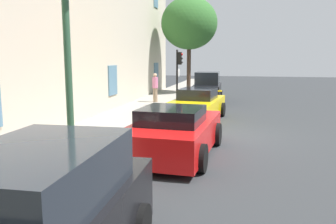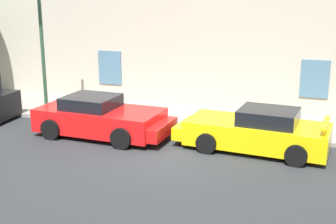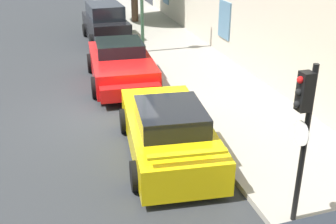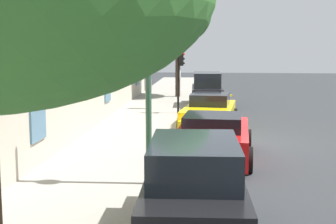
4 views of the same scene
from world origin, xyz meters
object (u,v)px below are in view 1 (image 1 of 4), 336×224
tree_midblock (189,23)px  pedestrian_admiring (155,87)px  sportscar_red_lead (176,132)px  traffic_light (179,68)px  hatchback_parked (207,88)px  sportscar_yellow_flank (195,107)px

tree_midblock → pedestrian_admiring: (-5.71, 1.08, -4.18)m
sportscar_red_lead → pedestrian_admiring: size_ratio=2.86×
tree_midblock → traffic_light: (-7.18, -0.60, -2.99)m
hatchback_parked → traffic_light: 3.57m
traffic_light → sportscar_red_lead: bearing=-169.6°
sportscar_red_lead → traffic_light: traffic_light is taller
sportscar_yellow_flank → tree_midblock: 11.70m
sportscar_red_lead → hatchback_parked: bearing=1.6°
sportscar_red_lead → sportscar_yellow_flank: bearing=2.0°
sportscar_red_lead → hatchback_parked: size_ratio=1.22×
sportscar_yellow_flank → traffic_light: 3.99m
sportscar_yellow_flank → tree_midblock: size_ratio=0.72×
hatchback_parked → traffic_light: (-3.07, 1.23, 1.34)m
sportscar_red_lead → traffic_light: 8.80m
hatchback_parked → tree_midblock: size_ratio=0.57×
tree_midblock → pedestrian_admiring: bearing=169.3°
sportscar_yellow_flank → traffic_light: (3.39, 1.39, 1.59)m
sportscar_yellow_flank → tree_midblock: (10.58, 1.99, 4.58)m
sportscar_yellow_flank → pedestrian_admiring: size_ratio=2.94×
tree_midblock → traffic_light: tree_midblock is taller
sportscar_red_lead → traffic_light: bearing=10.4°
sportscar_red_lead → tree_midblock: tree_midblock is taller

